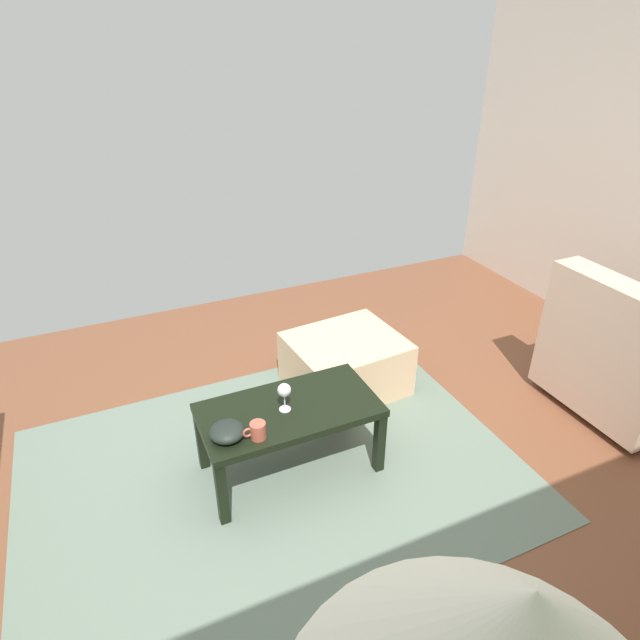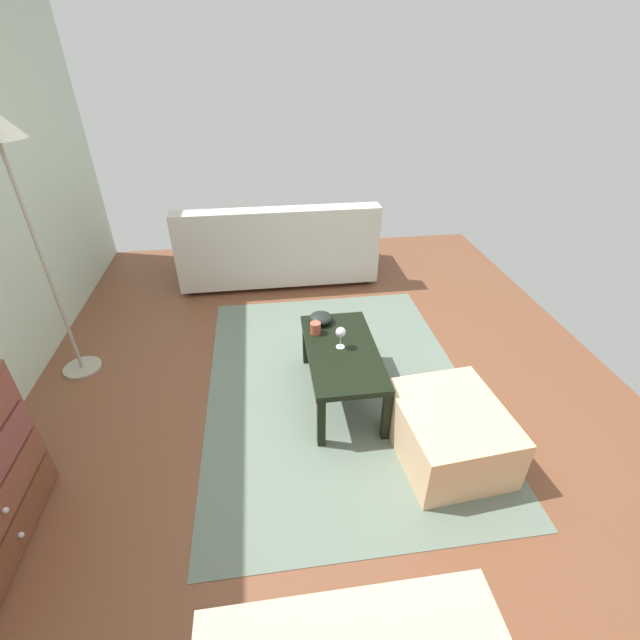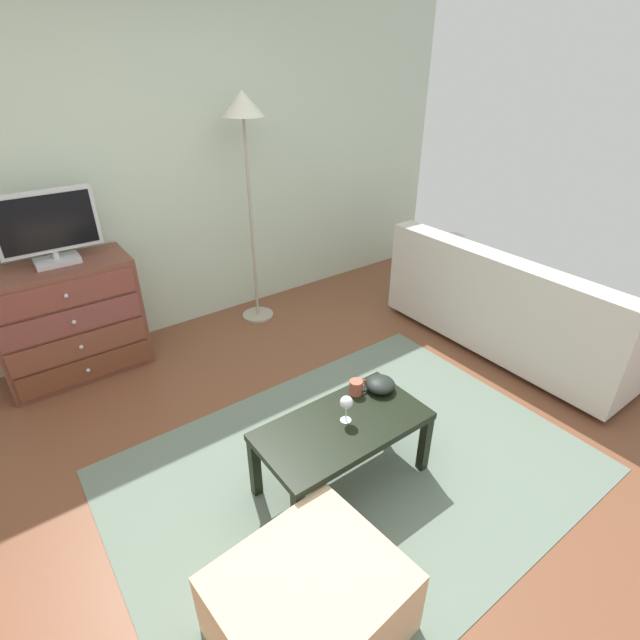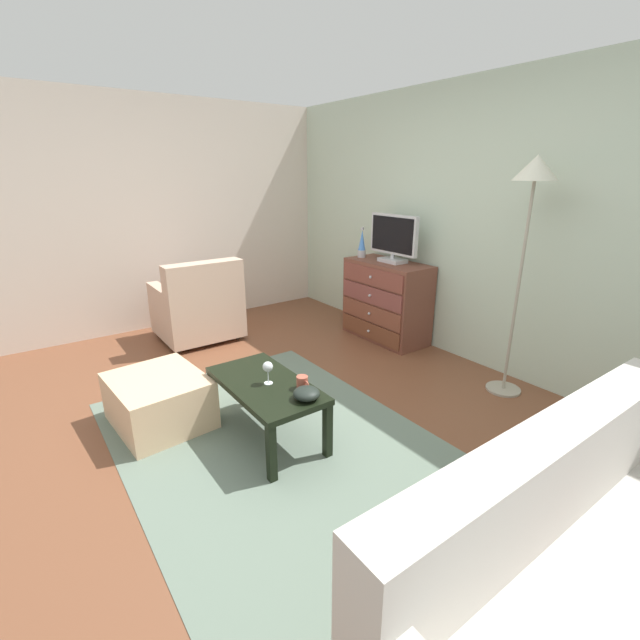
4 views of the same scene
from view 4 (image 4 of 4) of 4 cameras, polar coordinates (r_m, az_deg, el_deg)
name	(u,v)px [view 4 (image 4 of 4)]	position (r m, az deg, el deg)	size (l,w,h in m)	color
ground_plane	(285,423)	(3.37, -4.58, -13.28)	(5.99, 4.71, 0.05)	brown
wall_accent_rear	(477,227)	(4.36, 19.88, 11.37)	(5.99, 0.12, 2.56)	beige
wall_plain_left	(156,217)	(5.43, -20.70, 12.55)	(0.12, 4.71, 2.56)	beige
area_rug	(275,441)	(3.12, -5.85, -15.53)	(2.60, 1.90, 0.01)	slate
dresser	(386,301)	(4.80, 8.64, 2.49)	(0.95, 0.49, 0.86)	brown
tv	(393,238)	(4.65, 9.58, 10.57)	(0.63, 0.18, 0.49)	silver
lava_lamp	(362,244)	(4.92, 5.50, 9.86)	(0.09, 0.09, 0.33)	#B7B7BC
coffee_table	(266,390)	(3.01, -7.13, -9.05)	(0.92, 0.48, 0.42)	black
wine_glass	(268,368)	(2.92, -6.85, -6.19)	(0.07, 0.07, 0.16)	silver
mug	(302,382)	(2.87, -2.31, -8.17)	(0.11, 0.08, 0.08)	#B35541
bowl_decorative	(306,393)	(2.74, -1.79, -9.58)	(0.17, 0.17, 0.08)	black
couch_large	(603,578)	(2.16, 33.02, -26.43)	(0.85, 2.00, 0.83)	#332319
armchair	(198,308)	(4.92, -15.62, 1.56)	(0.80, 0.81, 0.90)	#332319
ottoman	(159,401)	(3.43, -20.30, -9.85)	(0.70, 0.60, 0.37)	#E0B88F
standing_lamp	(533,193)	(3.67, 26.06, 14.71)	(0.32, 0.32, 1.88)	#A59E8C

